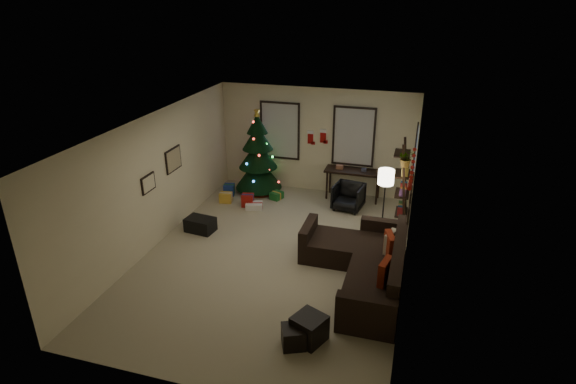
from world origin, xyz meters
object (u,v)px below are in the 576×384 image
(desk, at_px, (353,174))
(bookshelf, at_px, (403,188))
(desk_chair, at_px, (348,197))
(christmas_tree, at_px, (258,157))
(sofa, at_px, (365,265))

(desk, xyz_separation_m, bookshelf, (1.27, -1.32, 0.30))
(desk_chair, bearing_deg, christmas_tree, 178.50)
(sofa, distance_m, bookshelf, 2.36)
(sofa, bearing_deg, bookshelf, 77.89)
(sofa, height_order, bookshelf, bookshelf)
(christmas_tree, xyz_separation_m, desk_chair, (2.44, -0.45, -0.61))
(bookshelf, bearing_deg, desk, 133.86)
(sofa, distance_m, desk_chair, 2.98)
(christmas_tree, xyz_separation_m, sofa, (3.23, -3.32, -0.64))
(sofa, height_order, desk_chair, sofa)
(christmas_tree, relative_size, desk_chair, 3.51)
(christmas_tree, height_order, bookshelf, christmas_tree)
(sofa, bearing_deg, desk, 102.70)
(sofa, xyz_separation_m, desk, (-0.79, 3.52, 0.38))
(sofa, height_order, desk, sofa)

